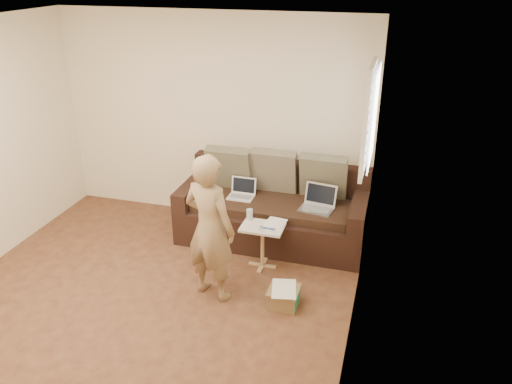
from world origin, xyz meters
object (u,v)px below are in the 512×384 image
sofa (273,207)px  person (210,228)px  drinking_glass (250,214)px  laptop_white (241,198)px  laptop_silver (316,210)px  striped_box (284,297)px  side_table (262,246)px

sofa → person: 1.34m
sofa → drinking_glass: (-0.13, -0.51, 0.14)m
laptop_white → sofa: bearing=7.4°
laptop_silver → striped_box: bearing=-86.1°
striped_box → sofa: bearing=109.2°
drinking_glass → striped_box: 1.04m
drinking_glass → laptop_white: bearing=118.2°
side_table → drinking_glass: drinking_glass is taller
laptop_white → person: 1.24m
drinking_glass → striped_box: size_ratio=0.40×
laptop_silver → laptop_white: bearing=-175.1°
drinking_glass → striped_box: drinking_glass is taller
person → side_table: bearing=-102.3°
person → drinking_glass: person is taller
sofa → laptop_white: 0.40m
side_table → person: bearing=-119.0°
laptop_white → person: (0.08, -1.22, 0.24)m
side_table → striped_box: side_table is taller
sofa → striped_box: bearing=-70.8°
person → side_table: size_ratio=3.03×
sofa → laptop_silver: sofa is taller
laptop_white → side_table: bearing=-52.6°
laptop_silver → striped_box: size_ratio=1.24×
laptop_silver → person: bearing=-117.2°
sofa → laptop_white: size_ratio=7.22×
sofa → striped_box: (0.43, -1.24, -0.33)m
sofa → laptop_silver: size_ratio=5.91×
drinking_glass → sofa: bearing=75.2°
person → side_table: (0.35, 0.64, -0.51)m
laptop_silver → person: size_ratio=0.24×
laptop_silver → drinking_glass: laptop_silver is taller
laptop_white → side_table: (0.43, -0.58, -0.27)m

